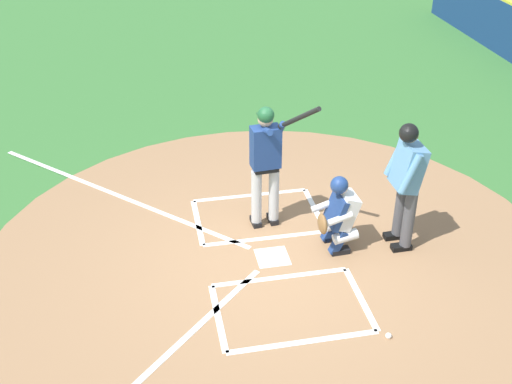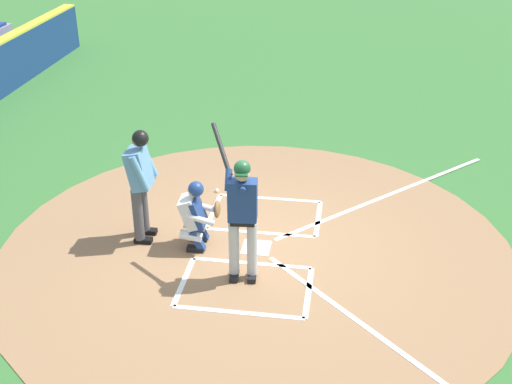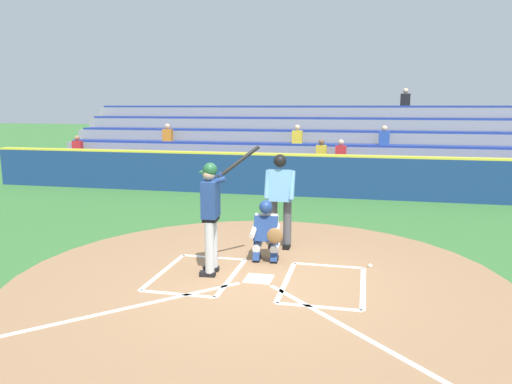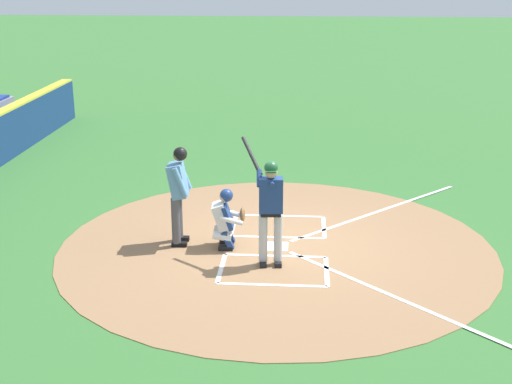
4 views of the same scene
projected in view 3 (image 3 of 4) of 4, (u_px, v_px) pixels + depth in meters
name	position (u px, v px, depth m)	size (l,w,h in m)	color
ground_plane	(259.00, 280.00, 7.79)	(120.00, 120.00, 0.00)	#387033
dirt_circle	(259.00, 279.00, 7.79)	(8.00, 8.00, 0.01)	#99704C
home_plate_and_chalk	(246.00, 300.00, 6.95)	(7.93, 4.91, 0.01)	white
batter	(211.00, 210.00, 7.85)	(0.90, 0.77, 2.13)	#BCBCBC
catcher	(267.00, 230.00, 8.59)	(0.61, 0.61, 1.13)	black
plate_umpire	(280.00, 195.00, 9.32)	(0.58, 0.41, 1.86)	#4C4C51
baseball	(370.00, 266.00, 8.35)	(0.07, 0.07, 0.07)	white
backstop_wall	(311.00, 175.00, 14.88)	(22.00, 0.36, 1.31)	navy
bleacher_stand	(322.00, 153.00, 18.49)	(20.00, 5.10, 3.45)	gray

